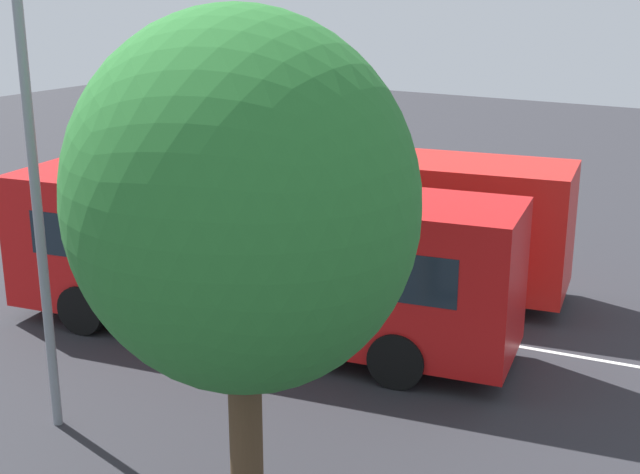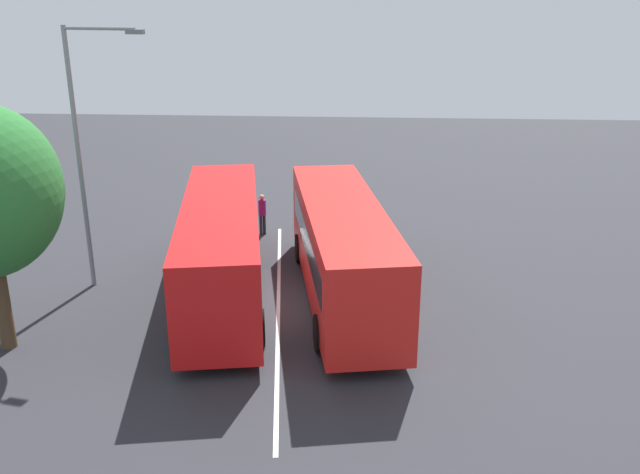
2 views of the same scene
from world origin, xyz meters
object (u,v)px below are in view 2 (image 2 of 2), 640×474
at_px(bus_far_left, 342,247).
at_px(pedestrian, 262,211).
at_px(bus_center_left, 221,246).
at_px(street_lamp, 84,144).

xyz_separation_m(bus_far_left, pedestrian, (6.16, 3.57, -0.77)).
distance_m(bus_center_left, street_lamp, 5.52).
bearing_deg(pedestrian, bus_far_left, -6.69).
relative_size(bus_far_left, pedestrian, 6.33).
relative_size(pedestrian, street_lamp, 0.20).
bearing_deg(pedestrian, bus_center_left, -40.37).
height_order(pedestrian, street_lamp, street_lamp).
height_order(bus_far_left, pedestrian, bus_far_left).
relative_size(bus_center_left, pedestrian, 6.33).
bearing_deg(bus_far_left, bus_center_left, 82.23).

